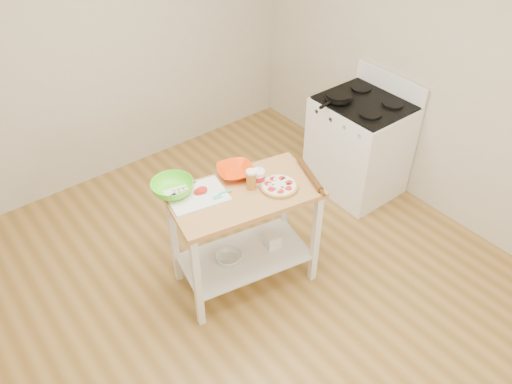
{
  "coord_description": "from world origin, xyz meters",
  "views": [
    {
      "loc": [
        -1.55,
        -1.97,
        3.09
      ],
      "look_at": [
        0.19,
        0.24,
        0.82
      ],
      "focal_mm": 35.0,
      "sensor_mm": 36.0,
      "label": 1
    }
  ],
  "objects": [
    {
      "name": "spatula",
      "position": [
        -0.08,
        0.28,
        0.92
      ],
      "size": [
        0.16,
        0.05,
        0.01
      ],
      "rotation": [
        0.0,
        0.0,
        -0.22
      ],
      "color": "#41D6AF",
      "rests_on": "cutting_board"
    },
    {
      "name": "gas_stove",
      "position": [
        1.66,
        0.52,
        0.47
      ],
      "size": [
        0.68,
        0.79,
        1.11
      ],
      "rotation": [
        0.0,
        0.0,
        -0.01
      ],
      "color": "white",
      "rests_on": "ground"
    },
    {
      "name": "room_shell",
      "position": [
        0.0,
        0.0,
        1.35
      ],
      "size": [
        4.04,
        4.54,
        2.74
      ],
      "color": "#A2793C",
      "rests_on": "ground"
    },
    {
      "name": "skillet",
      "position": [
        1.47,
        0.69,
        0.97
      ],
      "size": [
        0.4,
        0.25,
        0.03
      ],
      "rotation": [
        0.0,
        0.0,
        0.15
      ],
      "color": "black",
      "rests_on": "gas_stove"
    },
    {
      "name": "yogurt_tub",
      "position": [
        0.2,
        0.23,
        0.96
      ],
      "size": [
        0.09,
        0.09,
        0.2
      ],
      "color": "white",
      "rests_on": "prep_island"
    },
    {
      "name": "cutting_board",
      "position": [
        -0.22,
        0.39,
        0.91
      ],
      "size": [
        0.45,
        0.37,
        0.04
      ],
      "rotation": [
        0.0,
        0.0,
        -0.2
      ],
      "color": "white",
      "rests_on": "prep_island"
    },
    {
      "name": "rolling_pin",
      "position": [
        0.55,
        0.06,
        0.92
      ],
      "size": [
        0.18,
        0.39,
        0.05
      ],
      "primitive_type": "cylinder",
      "rotation": [
        1.57,
        0.0,
        -0.35
      ],
      "color": "#5A3414",
      "rests_on": "prep_island"
    },
    {
      "name": "orange_bowl",
      "position": [
        0.14,
        0.41,
        0.93
      ],
      "size": [
        0.34,
        0.34,
        0.06
      ],
      "primitive_type": "imported",
      "rotation": [
        0.0,
        0.0,
        -0.35
      ],
      "color": "#FD4303",
      "rests_on": "prep_island"
    },
    {
      "name": "shelf_glass_bowl",
      "position": [
        -0.06,
        0.26,
        0.29
      ],
      "size": [
        0.27,
        0.27,
        0.06
      ],
      "primitive_type": "imported",
      "rotation": [
        0.0,
        0.0,
        -0.44
      ],
      "color": "silver",
      "rests_on": "prep_island"
    },
    {
      "name": "green_bowl",
      "position": [
        -0.33,
        0.52,
        0.95
      ],
      "size": [
        0.4,
        0.4,
        0.09
      ],
      "primitive_type": "imported",
      "rotation": [
        0.0,
        0.0,
        -0.48
      ],
      "color": "#5FEA26",
      "rests_on": "prep_island"
    },
    {
      "name": "pizza",
      "position": [
        0.29,
        0.1,
        0.92
      ],
      "size": [
        0.27,
        0.27,
        0.04
      ],
      "rotation": [
        0.0,
        0.0,
        -0.61
      ],
      "color": "tan",
      "rests_on": "prep_island"
    },
    {
      "name": "beer_pint",
      "position": [
        0.13,
        0.22,
        0.97
      ],
      "size": [
        0.07,
        0.07,
        0.15
      ],
      "color": "#A97024",
      "rests_on": "prep_island"
    },
    {
      "name": "shelf_bin",
      "position": [
        0.3,
        0.17,
        0.31
      ],
      "size": [
        0.13,
        0.13,
        0.11
      ],
      "primitive_type": "cube",
      "rotation": [
        0.0,
        0.0,
        -0.2
      ],
      "color": "white",
      "rests_on": "prep_island"
    },
    {
      "name": "knife",
      "position": [
        -0.32,
        0.48,
        0.92
      ],
      "size": [
        0.27,
        0.07,
        0.01
      ],
      "rotation": [
        0.0,
        0.0,
        0.13
      ],
      "color": "silver",
      "rests_on": "cutting_board"
    },
    {
      "name": "prep_island",
      "position": [
        0.06,
        0.22,
        0.64
      ],
      "size": [
        1.14,
        0.77,
        0.9
      ],
      "rotation": [
        0.0,
        0.0,
        -0.2
      ],
      "color": "tan",
      "rests_on": "ground"
    }
  ]
}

